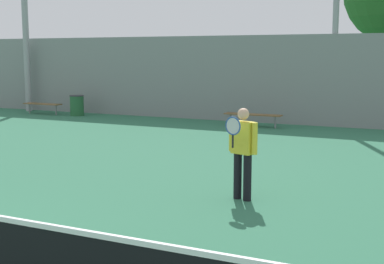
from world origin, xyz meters
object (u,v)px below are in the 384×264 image
bench_courtside_near (42,104)px  trash_bin (77,105)px  tennis_player (243,148)px  bench_by_gate (253,115)px

bench_courtside_near → trash_bin: trash_bin is taller
tennis_player → trash_bin: size_ratio=1.91×
bench_courtside_near → bench_by_gate: same height
bench_by_gate → trash_bin: trash_bin is taller
bench_courtside_near → tennis_player: bearing=-36.5°
tennis_player → bench_courtside_near: (-12.02, 8.88, -0.49)m
bench_by_gate → trash_bin: (-7.52, 0.14, 0.01)m
bench_by_gate → tennis_player: bearing=-72.2°
bench_by_gate → trash_bin: 7.52m
tennis_player → trash_bin: (-10.37, 9.03, -0.47)m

